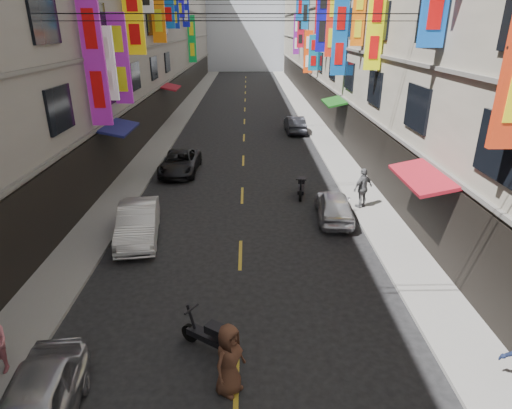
{
  "coord_description": "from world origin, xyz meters",
  "views": [
    {
      "loc": [
        0.32,
        4.22,
        7.72
      ],
      "look_at": [
        0.46,
        12.14,
        4.43
      ],
      "focal_mm": 30.0,
      "sensor_mm": 36.0,
      "label": 1
    }
  ],
  "objects_px": {
    "car_right_far": "(295,124)",
    "pedestrian_crossing": "(229,360)",
    "scooter_crossing": "(210,337)",
    "pedestrian_rfar": "(363,188)",
    "car_left_far": "(180,162)",
    "car_left_mid": "(138,223)",
    "car_right_mid": "(334,206)",
    "scooter_far_right": "(301,188)"
  },
  "relations": [
    {
      "from": "car_left_mid",
      "to": "car_left_far",
      "type": "distance_m",
      "value": 8.28
    },
    {
      "from": "car_right_far",
      "to": "pedestrian_rfar",
      "type": "bearing_deg",
      "value": 93.4
    },
    {
      "from": "scooter_crossing",
      "to": "pedestrian_rfar",
      "type": "relative_size",
      "value": 0.84
    },
    {
      "from": "scooter_crossing",
      "to": "car_right_mid",
      "type": "distance_m",
      "value": 9.38
    },
    {
      "from": "scooter_far_right",
      "to": "car_left_mid",
      "type": "bearing_deg",
      "value": 42.18
    },
    {
      "from": "scooter_far_right",
      "to": "pedestrian_crossing",
      "type": "height_order",
      "value": "pedestrian_crossing"
    },
    {
      "from": "car_right_far",
      "to": "pedestrian_crossing",
      "type": "relative_size",
      "value": 2.17
    },
    {
      "from": "car_left_far",
      "to": "car_right_mid",
      "type": "relative_size",
      "value": 1.19
    },
    {
      "from": "scooter_crossing",
      "to": "car_left_far",
      "type": "bearing_deg",
      "value": 45.32
    },
    {
      "from": "car_left_mid",
      "to": "car_left_far",
      "type": "bearing_deg",
      "value": 78.6
    },
    {
      "from": "scooter_crossing",
      "to": "car_right_mid",
      "type": "relative_size",
      "value": 0.43
    },
    {
      "from": "scooter_far_right",
      "to": "pedestrian_rfar",
      "type": "height_order",
      "value": "pedestrian_rfar"
    },
    {
      "from": "car_right_mid",
      "to": "car_right_far",
      "type": "xyz_separation_m",
      "value": [
        0.0,
        16.63,
        0.02
      ]
    },
    {
      "from": "pedestrian_rfar",
      "to": "scooter_far_right",
      "type": "bearing_deg",
      "value": -66.5
    },
    {
      "from": "scooter_crossing",
      "to": "scooter_far_right",
      "type": "xyz_separation_m",
      "value": [
        3.6,
        10.87,
        0.0
      ]
    },
    {
      "from": "car_left_mid",
      "to": "pedestrian_rfar",
      "type": "height_order",
      "value": "pedestrian_rfar"
    },
    {
      "from": "pedestrian_crossing",
      "to": "scooter_crossing",
      "type": "bearing_deg",
      "value": 59.22
    },
    {
      "from": "car_left_far",
      "to": "car_right_far",
      "type": "bearing_deg",
      "value": 54.76
    },
    {
      "from": "car_left_far",
      "to": "scooter_far_right",
      "type": "bearing_deg",
      "value": -28.7
    },
    {
      "from": "scooter_far_right",
      "to": "car_right_mid",
      "type": "bearing_deg",
      "value": 120.97
    },
    {
      "from": "pedestrian_rfar",
      "to": "pedestrian_crossing",
      "type": "relative_size",
      "value": 1.03
    },
    {
      "from": "scooter_far_right",
      "to": "pedestrian_rfar",
      "type": "xyz_separation_m",
      "value": [
        2.55,
        -1.72,
        0.6
      ]
    },
    {
      "from": "pedestrian_rfar",
      "to": "scooter_crossing",
      "type": "bearing_deg",
      "value": 23.61
    },
    {
      "from": "pedestrian_crossing",
      "to": "car_right_mid",
      "type": "bearing_deg",
      "value": 13.09
    },
    {
      "from": "pedestrian_crossing",
      "to": "scooter_far_right",
      "type": "bearing_deg",
      "value": 22.74
    },
    {
      "from": "scooter_far_right",
      "to": "car_left_far",
      "type": "xyz_separation_m",
      "value": [
        -6.48,
        3.81,
        0.16
      ]
    },
    {
      "from": "car_left_mid",
      "to": "car_right_mid",
      "type": "distance_m",
      "value": 8.18
    },
    {
      "from": "car_left_mid",
      "to": "car_right_far",
      "type": "relative_size",
      "value": 1.07
    },
    {
      "from": "scooter_far_right",
      "to": "car_right_mid",
      "type": "height_order",
      "value": "car_right_mid"
    },
    {
      "from": "car_left_far",
      "to": "car_right_mid",
      "type": "distance_m",
      "value": 10.02
    },
    {
      "from": "scooter_crossing",
      "to": "car_right_mid",
      "type": "bearing_deg",
      "value": 4.19
    },
    {
      "from": "scooter_crossing",
      "to": "car_right_far",
      "type": "height_order",
      "value": "car_right_far"
    },
    {
      "from": "scooter_crossing",
      "to": "car_left_far",
      "type": "xyz_separation_m",
      "value": [
        -2.89,
        14.68,
        0.16
      ]
    },
    {
      "from": "scooter_far_right",
      "to": "pedestrian_crossing",
      "type": "relative_size",
      "value": 1.0
    },
    {
      "from": "scooter_crossing",
      "to": "car_right_far",
      "type": "xyz_separation_m",
      "value": [
        4.69,
        24.75,
        0.2
      ]
    },
    {
      "from": "scooter_crossing",
      "to": "car_right_far",
      "type": "relative_size",
      "value": 0.4
    },
    {
      "from": "pedestrian_rfar",
      "to": "car_left_far",
      "type": "bearing_deg",
      "value": -63.96
    },
    {
      "from": "car_left_far",
      "to": "scooter_crossing",
      "type": "bearing_deg",
      "value": -77.15
    },
    {
      "from": "car_left_mid",
      "to": "car_left_far",
      "type": "height_order",
      "value": "car_left_mid"
    },
    {
      "from": "scooter_far_right",
      "to": "pedestrian_crossing",
      "type": "distance_m",
      "value": 12.58
    },
    {
      "from": "scooter_crossing",
      "to": "car_left_far",
      "type": "relative_size",
      "value": 0.36
    },
    {
      "from": "scooter_crossing",
      "to": "pedestrian_rfar",
      "type": "height_order",
      "value": "pedestrian_rfar"
    }
  ]
}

